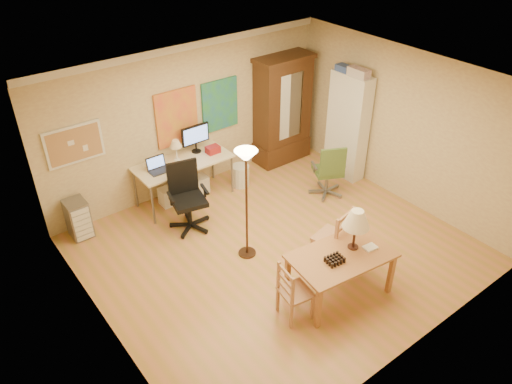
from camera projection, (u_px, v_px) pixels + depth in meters
floor at (277, 249)px, 7.90m from camera, size 5.50×5.50×0.00m
crown_molding at (184, 46)px, 8.09m from camera, size 5.50×0.08×0.12m
corkboard at (74, 144)px, 7.67m from camera, size 0.90×0.04×0.62m
art_panel_left at (177, 118)px, 8.62m from camera, size 0.80×0.04×1.00m
art_panel_right at (220, 105)px, 9.08m from camera, size 0.75×0.04×0.95m
dining_table at (347, 244)px, 6.70m from camera, size 1.48×0.99×1.31m
ladder_chair_back at (333, 239)px, 7.36m from camera, size 0.55×0.54×1.02m
ladder_chair_left at (294, 293)px, 6.52m from camera, size 0.44×0.46×0.87m
torchiere_lamp at (246, 173)px, 7.02m from camera, size 0.33×0.33×1.83m
computer_desk at (185, 175)px, 8.89m from camera, size 1.72×0.75×1.30m
office_chair_black at (189, 211)px, 8.25m from camera, size 0.71×0.71×1.15m
office_chair_green at (327, 182)px, 9.08m from camera, size 0.64×0.64×1.04m
drawer_cart at (78, 219)px, 8.03m from camera, size 0.33×0.39×0.65m
armoire at (282, 117)px, 9.87m from camera, size 1.17×0.56×2.16m
bookshelf at (348, 126)px, 9.34m from camera, size 0.30×0.81×2.03m
wastebin at (241, 176)px, 9.39m from camera, size 0.33×0.33×0.42m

